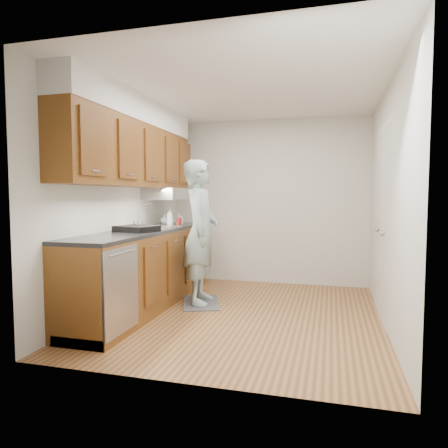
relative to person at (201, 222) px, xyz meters
name	(u,v)px	position (x,y,z in m)	size (l,w,h in m)	color
floor	(243,314)	(0.61, -0.33, -1.02)	(3.50, 3.50, 0.00)	#9D633B
ceiling	(244,90)	(0.61, -0.33, 1.48)	(3.50, 3.50, 0.00)	white
wall_left	(122,204)	(-0.89, -0.33, 0.23)	(0.02, 3.50, 2.50)	beige
wall_right	(387,205)	(2.11, -0.33, 0.23)	(0.02, 3.50, 2.50)	beige
wall_back	(267,202)	(0.61, 1.42, 0.23)	(3.00, 0.02, 2.50)	beige
counter	(146,267)	(-0.59, -0.33, -0.53)	(0.64, 2.80, 1.30)	brown
upper_cabinets	(136,145)	(-0.72, -0.28, 0.93)	(0.47, 2.80, 1.21)	brown
closet_door	(382,225)	(2.10, -0.03, 0.01)	(0.02, 1.22, 2.05)	white
floor_mat	(201,303)	(0.00, 0.00, -1.01)	(0.44, 0.74, 0.01)	#555557
person	(201,222)	(0.00, 0.00, 0.00)	(0.71, 0.47, 2.01)	#90AAAF
soap_bottle_a	(170,217)	(-0.53, 0.29, 0.04)	(0.09, 0.09, 0.24)	silver
soap_bottle_b	(179,219)	(-0.50, 0.56, 0.01)	(0.08, 0.08, 0.17)	silver
soap_bottle_c	(165,219)	(-0.69, 0.47, 0.00)	(0.12, 0.12, 0.15)	silver
soda_can	(179,222)	(-0.39, 0.26, -0.02)	(0.06, 0.06, 0.12)	maroon
dish_rack	(137,229)	(-0.56, -0.60, -0.04)	(0.42, 0.35, 0.07)	black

